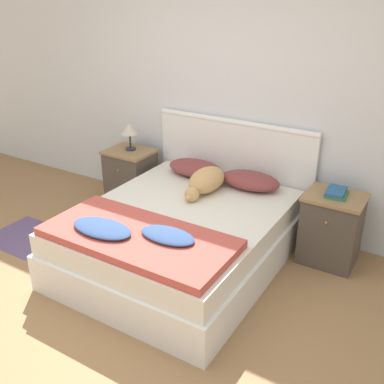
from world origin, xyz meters
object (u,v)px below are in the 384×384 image
at_px(nightstand_right, 331,229).
at_px(pillow_right, 250,180).
at_px(nightstand_left, 131,178).
at_px(book_stack, 336,193).
at_px(pillow_left, 195,168).
at_px(bed, 180,238).
at_px(dog, 206,181).
at_px(table_lamp, 130,130).

relative_size(nightstand_right, pillow_right, 1.12).
height_order(nightstand_left, book_stack, book_stack).
relative_size(nightstand_left, pillow_left, 1.12).
bearing_deg(pillow_right, bed, -111.92).
relative_size(bed, nightstand_right, 3.04).
bearing_deg(nightstand_left, pillow_left, 2.96).
bearing_deg(dog, pillow_right, 42.15).
height_order(pillow_right, book_stack, book_stack).
xyz_separation_m(nightstand_right, pillow_left, (-1.39, 0.04, 0.26)).
bearing_deg(nightstand_left, pillow_right, 1.69).
relative_size(bed, dog, 2.94).
distance_m(nightstand_left, pillow_left, 0.84).
bearing_deg(pillow_left, nightstand_left, -177.04).
relative_size(nightstand_left, dog, 0.97).
bearing_deg(book_stack, dog, -166.78).
xyz_separation_m(dog, book_stack, (1.10, 0.26, 0.05)).
relative_size(bed, nightstand_left, 3.04).
distance_m(nightstand_left, nightstand_right, 2.19).
bearing_deg(table_lamp, bed, -33.65).
distance_m(bed, book_stack, 1.37).
bearing_deg(nightstand_right, table_lamp, 179.33).
bearing_deg(dog, bed, -88.27).
xyz_separation_m(nightstand_left, pillow_right, (1.39, 0.04, 0.26)).
bearing_deg(pillow_right, nightstand_right, -2.96).
bearing_deg(book_stack, pillow_left, 179.00).
xyz_separation_m(bed, nightstand_right, (1.09, 0.70, 0.07)).
bearing_deg(pillow_left, pillow_right, 0.00).
height_order(nightstand_right, pillow_left, pillow_left).
bearing_deg(pillow_left, book_stack, -1.00).
height_order(book_stack, table_lamp, table_lamp).
bearing_deg(book_stack, table_lamp, 179.77).
bearing_deg(nightstand_left, nightstand_right, 0.00).
bearing_deg(pillow_right, book_stack, -1.76).
xyz_separation_m(nightstand_right, pillow_right, (-0.79, 0.04, 0.26)).
height_order(nightstand_left, pillow_left, pillow_left).
distance_m(nightstand_left, book_stack, 2.21).
xyz_separation_m(nightstand_left, book_stack, (2.18, 0.02, 0.34)).
bearing_deg(nightstand_right, book_stack, 102.91).
relative_size(nightstand_right, pillow_left, 1.12).
height_order(pillow_left, dog, dog).
distance_m(bed, pillow_right, 0.87).
distance_m(nightstand_right, pillow_right, 0.84).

